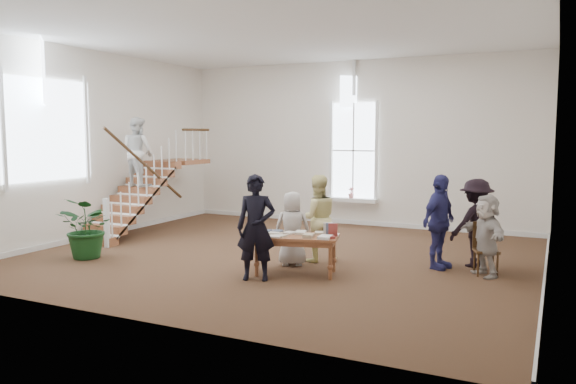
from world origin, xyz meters
The scene contains 12 objects.
ground centered at (0.00, 0.00, 0.00)m, with size 10.00×10.00×0.00m, color #42281A.
room_shell centered at (0.00, 4.39, 0.40)m, with size 10.49×10.00×10.00m.
staircase centered at (-4.34, 0.75, 1.62)m, with size 1.10×4.10×2.92m.
library_table centered at (0.90, -1.28, 0.63)m, with size 1.66×1.12×0.77m.
police_officer centered at (0.46, -1.93, 0.92)m, with size 0.67×0.44×1.83m, color black.
elderly_woman centered at (0.56, -0.68, 0.71)m, with size 0.70×0.45×1.43m, color #BDB5AF.
person_yellow centered at (0.86, -0.18, 0.86)m, with size 0.84×0.65×1.72m, color #F6E999.
woman_cluster_a centered at (3.14, 0.27, 0.89)m, with size 1.04×0.43×1.77m, color navy.
woman_cluster_b centered at (3.74, 0.72, 0.84)m, with size 1.08×0.62×1.68m, color black.
woman_cluster_c centered at (4.00, 0.07, 0.73)m, with size 1.36×0.43×1.47m, color beige.
floor_plant centered at (-3.40, -1.94, 0.62)m, with size 1.12×0.97×1.25m, color #133C16.
side_chair centered at (3.97, 0.23, 0.52)m, with size 0.52×0.52×0.94m.
Camera 1 is at (5.09, -10.26, 2.53)m, focal length 35.00 mm.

